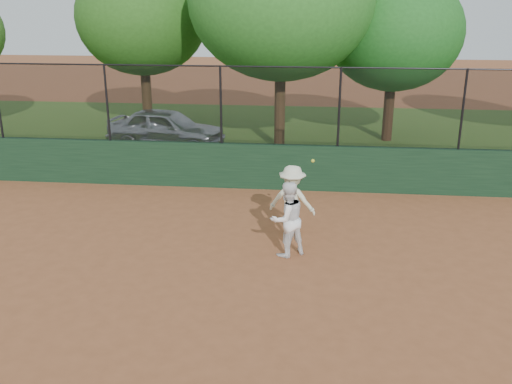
# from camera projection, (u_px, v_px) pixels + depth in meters

# --- Properties ---
(ground) EXTENTS (80.00, 80.00, 0.00)m
(ground) POSITION_uv_depth(u_px,v_px,m) (195.00, 300.00, 9.56)
(ground) COLOR #945230
(ground) RESTS_ON ground
(back_wall) EXTENTS (26.00, 0.20, 1.20)m
(back_wall) POSITION_uv_depth(u_px,v_px,m) (241.00, 166.00, 15.01)
(back_wall) COLOR #19371F
(back_wall) RESTS_ON ground
(grass_strip) EXTENTS (36.00, 12.00, 0.01)m
(grass_strip) POSITION_uv_depth(u_px,v_px,m) (262.00, 136.00, 20.84)
(grass_strip) COLOR #2F4F18
(grass_strip) RESTS_ON ground
(parked_car) EXTENTS (4.12, 2.22, 1.33)m
(parked_car) POSITION_uv_depth(u_px,v_px,m) (166.00, 128.00, 18.94)
(parked_car) COLOR #A6AAB0
(parked_car) RESTS_ON ground
(player_second) EXTENTS (0.92, 0.88, 1.50)m
(player_second) POSITION_uv_depth(u_px,v_px,m) (287.00, 219.00, 11.01)
(player_second) COLOR white
(player_second) RESTS_ON ground
(player_main) EXTENTS (1.09, 0.77, 1.76)m
(player_main) POSITION_uv_depth(u_px,v_px,m) (292.00, 201.00, 11.95)
(player_main) COLOR beige
(player_main) RESTS_ON ground
(fence_assembly) EXTENTS (26.00, 0.06, 2.00)m
(fence_assembly) POSITION_uv_depth(u_px,v_px,m) (239.00, 104.00, 14.48)
(fence_assembly) COLOR black
(fence_assembly) RESTS_ON back_wall
(tree_1) EXTENTS (4.73, 4.30, 6.17)m
(tree_1) POSITION_uv_depth(u_px,v_px,m) (142.00, 17.00, 20.30)
(tree_1) COLOR #463018
(tree_1) RESTS_ON ground
(tree_3) EXTENTS (4.55, 4.14, 5.67)m
(tree_3) POSITION_uv_depth(u_px,v_px,m) (394.00, 32.00, 19.00)
(tree_3) COLOR #412715
(tree_3) RESTS_ON ground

